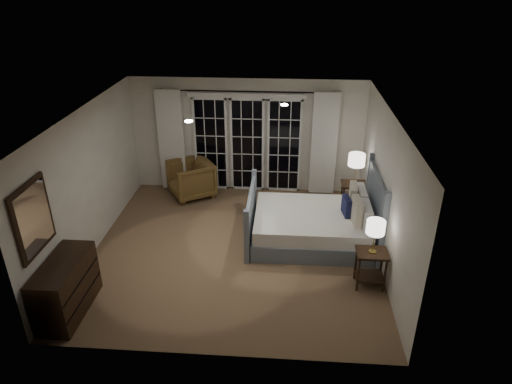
# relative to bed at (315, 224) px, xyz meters

# --- Properties ---
(floor) EXTENTS (5.00, 5.00, 0.00)m
(floor) POSITION_rel_bed_xyz_m (-1.41, -0.41, -0.33)
(floor) COLOR brown
(floor) RESTS_ON ground
(ceiling) EXTENTS (5.00, 5.00, 0.00)m
(ceiling) POSITION_rel_bed_xyz_m (-1.41, -0.41, 2.17)
(ceiling) COLOR silver
(ceiling) RESTS_ON wall_back
(wall_left) EXTENTS (0.02, 5.00, 2.50)m
(wall_left) POSITION_rel_bed_xyz_m (-3.91, -0.41, 0.92)
(wall_left) COLOR beige
(wall_left) RESTS_ON floor
(wall_right) EXTENTS (0.02, 5.00, 2.50)m
(wall_right) POSITION_rel_bed_xyz_m (1.09, -0.41, 0.92)
(wall_right) COLOR beige
(wall_right) RESTS_ON floor
(wall_back) EXTENTS (5.00, 0.02, 2.50)m
(wall_back) POSITION_rel_bed_xyz_m (-1.41, 2.09, 0.92)
(wall_back) COLOR beige
(wall_back) RESTS_ON floor
(wall_front) EXTENTS (5.00, 0.02, 2.50)m
(wall_front) POSITION_rel_bed_xyz_m (-1.41, -2.91, 0.92)
(wall_front) COLOR beige
(wall_front) RESTS_ON floor
(french_doors) EXTENTS (2.50, 0.04, 2.20)m
(french_doors) POSITION_rel_bed_xyz_m (-1.41, 2.05, 0.76)
(french_doors) COLOR black
(french_doors) RESTS_ON wall_back
(curtain_rod) EXTENTS (3.50, 0.03, 0.03)m
(curtain_rod) POSITION_rel_bed_xyz_m (-1.41, 1.99, 1.92)
(curtain_rod) COLOR black
(curtain_rod) RESTS_ON wall_back
(curtain_left) EXTENTS (0.55, 0.10, 2.25)m
(curtain_left) POSITION_rel_bed_xyz_m (-3.06, 1.97, 0.82)
(curtain_left) COLOR white
(curtain_left) RESTS_ON curtain_rod
(curtain_right) EXTENTS (0.55, 0.10, 2.25)m
(curtain_right) POSITION_rel_bed_xyz_m (0.24, 1.97, 0.82)
(curtain_right) COLOR white
(curtain_right) RESTS_ON curtain_rod
(downlight_a) EXTENTS (0.12, 0.12, 0.01)m
(downlight_a) POSITION_rel_bed_xyz_m (-0.61, 0.19, 2.16)
(downlight_a) COLOR white
(downlight_a) RESTS_ON ceiling
(downlight_b) EXTENTS (0.12, 0.12, 0.01)m
(downlight_b) POSITION_rel_bed_xyz_m (-2.01, -0.81, 2.16)
(downlight_b) COLOR white
(downlight_b) RESTS_ON ceiling
(bed) EXTENTS (2.27, 1.63, 1.32)m
(bed) POSITION_rel_bed_xyz_m (0.00, 0.00, 0.00)
(bed) COLOR slate
(bed) RESTS_ON floor
(nightstand_left) EXTENTS (0.48, 0.38, 0.62)m
(nightstand_left) POSITION_rel_bed_xyz_m (0.81, -1.28, 0.08)
(nightstand_left) COLOR black
(nightstand_left) RESTS_ON floor
(nightstand_right) EXTENTS (0.50, 0.40, 0.65)m
(nightstand_right) POSITION_rel_bed_xyz_m (0.82, 1.14, 0.10)
(nightstand_right) COLOR black
(nightstand_right) RESTS_ON floor
(lamp_left) EXTENTS (0.28, 0.28, 0.55)m
(lamp_left) POSITION_rel_bed_xyz_m (0.81, -1.28, 0.73)
(lamp_left) COLOR tan
(lamp_left) RESTS_ON nightstand_left
(lamp_right) EXTENTS (0.33, 0.33, 0.63)m
(lamp_right) POSITION_rel_bed_xyz_m (0.82, 1.14, 0.82)
(lamp_right) COLOR tan
(lamp_right) RESTS_ON nightstand_right
(armchair) EXTENTS (1.20, 1.19, 0.80)m
(armchair) POSITION_rel_bed_xyz_m (-2.61, 1.64, 0.07)
(armchair) COLOR brown
(armchair) RESTS_ON floor
(dresser) EXTENTS (0.51, 1.19, 0.84)m
(dresser) POSITION_rel_bed_xyz_m (-3.64, -2.21, 0.09)
(dresser) COLOR black
(dresser) RESTS_ON floor
(mirror) EXTENTS (0.05, 0.85, 1.00)m
(mirror) POSITION_rel_bed_xyz_m (-3.88, -2.21, 1.22)
(mirror) COLOR black
(mirror) RESTS_ON wall_left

